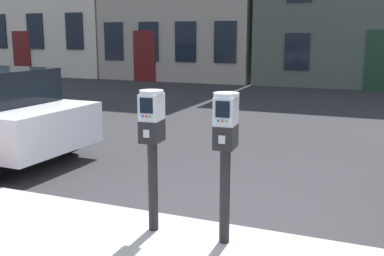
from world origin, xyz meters
name	(u,v)px	position (x,y,z in m)	size (l,w,h in m)	color
ground_plane	(203,242)	(0.00, 0.00, 0.00)	(160.00, 160.00, 0.00)	#28282B
parking_meter_near_kerb	(152,135)	(-0.42, -0.19, 1.05)	(0.23, 0.26, 1.31)	black
parking_meter_twin_adjacent	(226,141)	(0.27, -0.19, 1.05)	(0.23, 0.26, 1.32)	black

